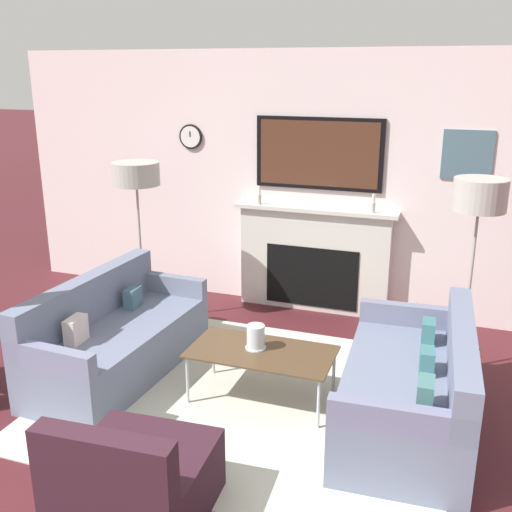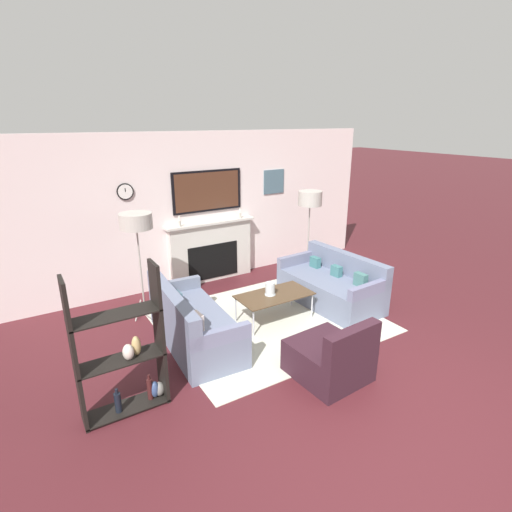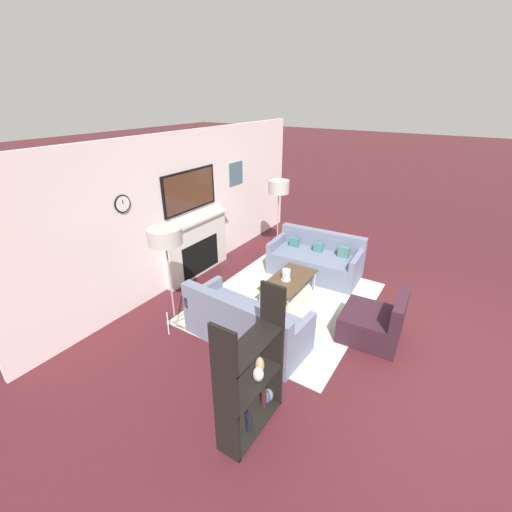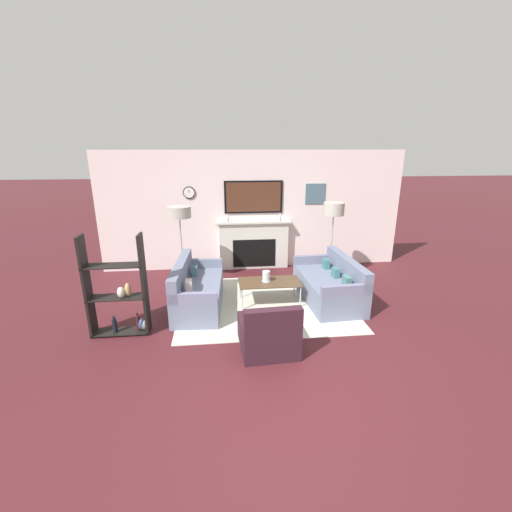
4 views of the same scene
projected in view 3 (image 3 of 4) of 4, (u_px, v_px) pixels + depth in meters
ground_plane at (442, 355)px, 4.72m from camera, size 60.00×60.00×0.00m
fireplace_wall at (191, 214)px, 6.38m from camera, size 6.98×0.28×2.70m
area_rug at (286, 302)px, 5.91m from camera, size 3.07×2.60×0.01m
couch_left at (245, 325)px, 4.85m from camera, size 0.86×1.81×0.83m
couch_right at (316, 260)px, 6.72m from camera, size 0.96×1.76×0.81m
armchair at (374, 323)px, 4.95m from camera, size 0.82×0.86×0.77m
coffee_table at (289, 280)px, 5.80m from camera, size 1.12×0.59×0.42m
hurricane_candle at (286, 275)px, 5.73m from camera, size 0.16×0.16×0.19m
floor_lamp_left at (165, 238)px, 4.58m from camera, size 0.46×0.46×1.65m
floor_lamp_right at (279, 188)px, 6.95m from camera, size 0.43×0.43×1.68m
shelf_unit at (253, 377)px, 3.47m from camera, size 0.86×0.28×1.57m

